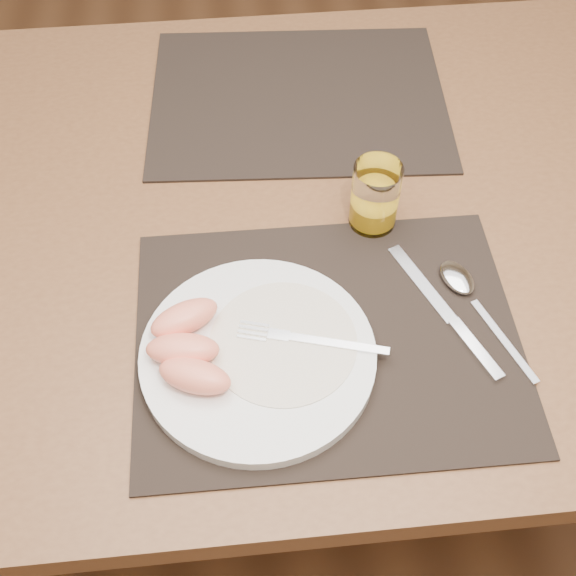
# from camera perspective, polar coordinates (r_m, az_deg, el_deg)

# --- Properties ---
(ground) EXTENTS (5.00, 5.00, 0.00)m
(ground) POSITION_cam_1_polar(r_m,az_deg,el_deg) (1.62, 0.49, -11.90)
(ground) COLOR brown
(ground) RESTS_ON ground
(table) EXTENTS (1.40, 0.90, 0.75)m
(table) POSITION_cam_1_polar(r_m,az_deg,el_deg) (1.05, 0.74, 3.56)
(table) COLOR brown
(table) RESTS_ON ground
(placemat_near) EXTENTS (0.45, 0.35, 0.00)m
(placemat_near) POSITION_cam_1_polar(r_m,az_deg,el_deg) (0.85, 3.14, -3.91)
(placemat_near) COLOR black
(placemat_near) RESTS_ON table
(placemat_far) EXTENTS (0.47, 0.38, 0.00)m
(placemat_far) POSITION_cam_1_polar(r_m,az_deg,el_deg) (1.15, 0.82, 14.77)
(placemat_far) COLOR black
(placemat_far) RESTS_ON table
(plate) EXTENTS (0.27, 0.27, 0.02)m
(plate) POSITION_cam_1_polar(r_m,az_deg,el_deg) (0.83, -2.39, -5.34)
(plate) COLOR white
(plate) RESTS_ON placemat_near
(plate_dressing) EXTENTS (0.17, 0.17, 0.00)m
(plate_dressing) POSITION_cam_1_polar(r_m,az_deg,el_deg) (0.83, -0.38, -4.27)
(plate_dressing) COLOR white
(plate_dressing) RESTS_ON plate
(fork) EXTENTS (0.17, 0.06, 0.00)m
(fork) POSITION_cam_1_polar(r_m,az_deg,el_deg) (0.83, 0.90, -3.99)
(fork) COLOR silver
(fork) RESTS_ON plate
(knife) EXTENTS (0.10, 0.21, 0.01)m
(knife) POSITION_cam_1_polar(r_m,az_deg,el_deg) (0.88, 12.87, -2.54)
(knife) COLOR silver
(knife) RESTS_ON placemat_near
(spoon) EXTENTS (0.09, 0.19, 0.01)m
(spoon) POSITION_cam_1_polar(r_m,az_deg,el_deg) (0.91, 13.72, 0.12)
(spoon) COLOR silver
(spoon) RESTS_ON placemat_near
(juice_glass) EXTENTS (0.06, 0.06, 0.09)m
(juice_glass) POSITION_cam_1_polar(r_m,az_deg,el_deg) (0.94, 6.87, 7.03)
(juice_glass) COLOR white
(juice_glass) RESTS_ON placemat_near
(grapefruit_wedges) EXTENTS (0.10, 0.15, 0.03)m
(grapefruit_wedges) POSITION_cam_1_polar(r_m,az_deg,el_deg) (0.81, -7.97, -4.66)
(grapefruit_wedges) COLOR #FF8A68
(grapefruit_wedges) RESTS_ON plate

